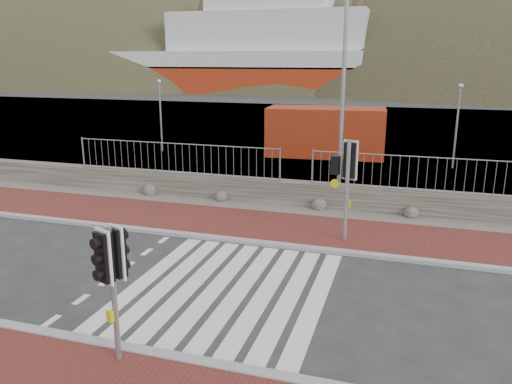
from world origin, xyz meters
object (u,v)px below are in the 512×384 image
(shipping_container, at_px, (325,132))
(streetlight, at_px, (348,69))
(traffic_signal_far, at_px, (346,169))
(traffic_signal_near, at_px, (112,266))
(ferry, at_px, (230,57))

(shipping_container, bearing_deg, streetlight, -81.04)
(traffic_signal_far, distance_m, streetlight, 5.03)
(traffic_signal_far, relative_size, shipping_container, 0.48)
(traffic_signal_near, height_order, shipping_container, shipping_container)
(streetlight, bearing_deg, traffic_signal_near, -121.76)
(traffic_signal_far, relative_size, streetlight, 0.35)
(ferry, bearing_deg, traffic_signal_near, -71.52)
(ferry, bearing_deg, streetlight, -66.29)
(ferry, bearing_deg, shipping_container, -64.59)
(ferry, relative_size, streetlight, 5.72)
(traffic_signal_far, height_order, streetlight, streetlight)
(streetlight, xyz_separation_m, shipping_container, (-2.22, 9.19, -3.59))
(ferry, distance_m, streetlight, 65.26)
(traffic_signal_near, relative_size, traffic_signal_far, 0.85)
(ferry, height_order, streetlight, ferry)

